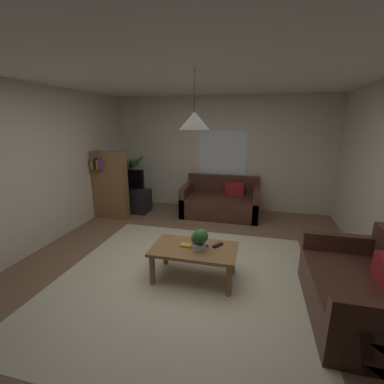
# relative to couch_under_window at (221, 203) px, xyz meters

# --- Properties ---
(floor) EXTENTS (4.91, 5.77, 0.02)m
(floor) POSITION_rel_couch_under_window_xyz_m (-0.13, -2.37, -0.28)
(floor) COLOR brown
(floor) RESTS_ON ground
(rug) EXTENTS (3.19, 3.17, 0.01)m
(rug) POSITION_rel_couch_under_window_xyz_m (-0.13, -2.57, -0.27)
(rug) COLOR beige
(rug) RESTS_ON ground
(wall_back) EXTENTS (5.03, 0.06, 2.53)m
(wall_back) POSITION_rel_couch_under_window_xyz_m (-0.13, 0.54, 0.99)
(wall_back) COLOR beige
(wall_back) RESTS_ON ground
(wall_left) EXTENTS (0.06, 5.77, 2.53)m
(wall_left) POSITION_rel_couch_under_window_xyz_m (-2.61, -2.37, 0.99)
(wall_left) COLOR beige
(wall_left) RESTS_ON ground
(ceiling) EXTENTS (4.91, 5.77, 0.02)m
(ceiling) POSITION_rel_couch_under_window_xyz_m (-0.13, -2.37, 2.27)
(ceiling) COLOR white
(window_pane) EXTENTS (1.07, 0.01, 0.99)m
(window_pane) POSITION_rel_couch_under_window_xyz_m (-0.06, 0.51, 1.02)
(window_pane) COLOR white
(couch_under_window) EXTENTS (1.60, 0.90, 0.82)m
(couch_under_window) POSITION_rel_couch_under_window_xyz_m (0.00, 0.00, 0.00)
(couch_under_window) COLOR #47281E
(couch_under_window) RESTS_ON ground
(couch_right_side) EXTENTS (0.90, 1.43, 0.82)m
(couch_right_side) POSITION_rel_couch_under_window_xyz_m (1.81, -2.76, 0.00)
(couch_right_side) COLOR #47281E
(couch_right_side) RESTS_ON ground
(coffee_table) EXTENTS (1.07, 0.61, 0.43)m
(coffee_table) POSITION_rel_couch_under_window_xyz_m (-0.00, -2.47, 0.09)
(coffee_table) COLOR olive
(coffee_table) RESTS_ON ground
(book_on_table_0) EXTENTS (0.15, 0.10, 0.03)m
(book_on_table_0) POSITION_rel_couch_under_window_xyz_m (-0.11, -2.46, 0.18)
(book_on_table_0) COLOR gold
(book_on_table_0) RESTS_ON coffee_table
(remote_on_table_0) EXTENTS (0.13, 0.16, 0.02)m
(remote_on_table_0) POSITION_rel_couch_under_window_xyz_m (0.28, -2.36, 0.17)
(remote_on_table_0) COLOR black
(remote_on_table_0) RESTS_ON coffee_table
(remote_on_table_1) EXTENTS (0.14, 0.16, 0.02)m
(remote_on_table_1) POSITION_rel_couch_under_window_xyz_m (0.10, -2.45, 0.17)
(remote_on_table_1) COLOR black
(remote_on_table_1) RESTS_ON coffee_table
(potted_plant_on_table) EXTENTS (0.22, 0.22, 0.29)m
(potted_plant_on_table) POSITION_rel_couch_under_window_xyz_m (0.07, -2.51, 0.31)
(potted_plant_on_table) COLOR beige
(potted_plant_on_table) RESTS_ON coffee_table
(tv_stand) EXTENTS (0.90, 0.44, 0.50)m
(tv_stand) POSITION_rel_couch_under_window_xyz_m (-2.03, -0.24, -0.02)
(tv_stand) COLOR black
(tv_stand) RESTS_ON ground
(tv) EXTENTS (0.75, 0.16, 0.47)m
(tv) POSITION_rel_couch_under_window_xyz_m (-2.03, -0.26, 0.47)
(tv) COLOR black
(tv) RESTS_ON tv_stand
(potted_palm_corner) EXTENTS (0.84, 0.84, 1.30)m
(potted_palm_corner) POSITION_rel_couch_under_window_xyz_m (-2.22, 0.26, 0.35)
(potted_palm_corner) COLOR #4C4C51
(potted_palm_corner) RESTS_ON ground
(bookshelf_corner) EXTENTS (0.70, 0.31, 1.40)m
(bookshelf_corner) POSITION_rel_couch_under_window_xyz_m (-2.22, -0.70, 0.44)
(bookshelf_corner) COLOR olive
(bookshelf_corner) RESTS_ON ground
(pendant_lamp) EXTENTS (0.35, 0.35, 0.64)m
(pendant_lamp) POSITION_rel_couch_under_window_xyz_m (-0.00, -2.47, 1.71)
(pendant_lamp) COLOR black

